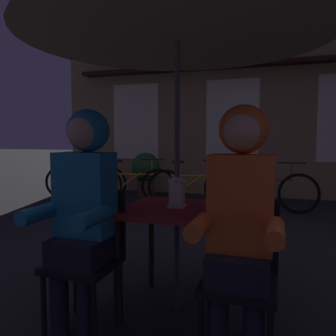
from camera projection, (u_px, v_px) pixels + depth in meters
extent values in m
plane|color=#232326|center=(177.00, 309.00, 2.46)|extent=(60.00, 60.00, 0.00)
cube|color=maroon|center=(177.00, 210.00, 2.39)|extent=(0.72, 0.72, 0.04)
cylinder|color=#2D2319|center=(117.00, 272.00, 2.23)|extent=(0.04, 0.04, 0.70)
cylinder|color=#2D2319|center=(212.00, 285.00, 2.04)|extent=(0.04, 0.04, 0.70)
cylinder|color=#2D2319|center=(151.00, 244.00, 2.82)|extent=(0.04, 0.04, 0.70)
cylinder|color=#2D2319|center=(227.00, 252.00, 2.62)|extent=(0.04, 0.04, 0.70)
cylinder|color=#4C4C51|center=(177.00, 152.00, 2.36)|extent=(0.04, 0.04, 2.25)
cone|color=tan|center=(177.00, 11.00, 2.28)|extent=(2.10, 2.10, 0.38)
cube|color=white|center=(177.00, 206.00, 2.40)|extent=(0.11, 0.11, 0.02)
cube|color=white|center=(177.00, 193.00, 2.39)|extent=(0.09, 0.09, 0.16)
pyramid|color=white|center=(177.00, 178.00, 2.38)|extent=(0.11, 0.11, 0.06)
cube|color=black|center=(83.00, 264.00, 2.15)|extent=(0.40, 0.40, 0.04)
cylinder|color=black|center=(94.00, 317.00, 1.96)|extent=(0.03, 0.03, 0.41)
cylinder|color=black|center=(44.00, 308.00, 2.06)|extent=(0.03, 0.03, 0.41)
cylinder|color=black|center=(120.00, 292.00, 2.28)|extent=(0.03, 0.03, 0.41)
cylinder|color=black|center=(76.00, 285.00, 2.38)|extent=(0.03, 0.03, 0.41)
cube|color=black|center=(97.00, 222.00, 2.31)|extent=(0.40, 0.03, 0.42)
cube|color=black|center=(239.00, 285.00, 1.85)|extent=(0.40, 0.40, 0.04)
cylinder|color=black|center=(201.00, 336.00, 1.76)|extent=(0.03, 0.03, 0.41)
cylinder|color=black|center=(271.00, 314.00, 1.98)|extent=(0.03, 0.03, 0.41)
cylinder|color=black|center=(213.00, 305.00, 2.09)|extent=(0.03, 0.03, 0.41)
cube|color=black|center=(243.00, 234.00, 2.01)|extent=(0.40, 0.03, 0.42)
cylinder|color=black|center=(86.00, 308.00, 2.02)|extent=(0.11, 0.11, 0.45)
cylinder|color=black|center=(60.00, 303.00, 2.08)|extent=(0.11, 0.11, 0.45)
cube|color=black|center=(83.00, 249.00, 2.14)|extent=(0.32, 0.36, 0.16)
cube|color=teal|center=(85.00, 194.00, 2.15)|extent=(0.34, 0.22, 0.52)
cylinder|color=teal|center=(93.00, 218.00, 1.89)|extent=(0.09, 0.30, 0.09)
cylinder|color=teal|center=(38.00, 213.00, 2.01)|extent=(0.09, 0.30, 0.09)
sphere|color=tan|center=(84.00, 132.00, 2.12)|extent=(0.21, 0.21, 0.21)
sphere|color=teal|center=(88.00, 131.00, 2.16)|extent=(0.27, 0.27, 0.27)
cylinder|color=black|center=(218.00, 330.00, 1.78)|extent=(0.11, 0.11, 0.45)
cube|color=black|center=(239.00, 267.00, 1.85)|extent=(0.32, 0.36, 0.16)
cube|color=#E05B23|center=(241.00, 203.00, 1.85)|extent=(0.34, 0.22, 0.52)
cylinder|color=#E05B23|center=(275.00, 232.00, 1.60)|extent=(0.09, 0.30, 0.09)
cylinder|color=#E05B23|center=(199.00, 226.00, 1.71)|extent=(0.09, 0.30, 0.09)
sphere|color=tan|center=(242.00, 131.00, 1.82)|extent=(0.21, 0.21, 0.21)
sphere|color=#E05B23|center=(243.00, 129.00, 1.87)|extent=(0.27, 0.27, 0.27)
cube|color=#937A56|center=(289.00, 47.00, 7.06)|extent=(10.00, 0.60, 6.20)
cube|color=#EAE5C6|center=(136.00, 122.00, 7.91)|extent=(1.10, 0.02, 1.70)
cube|color=#EAE5C6|center=(232.00, 120.00, 7.24)|extent=(1.10, 0.02, 1.70)
cube|color=#331914|center=(289.00, 62.00, 6.67)|extent=(9.00, 0.36, 0.08)
torus|color=black|center=(110.00, 183.00, 6.90)|extent=(0.65, 0.20, 0.66)
torus|color=black|center=(61.00, 182.00, 6.98)|extent=(0.65, 0.20, 0.66)
cylinder|color=#B78419|center=(85.00, 172.00, 6.92)|extent=(0.82, 0.23, 0.04)
cylinder|color=#B78419|center=(80.00, 181.00, 6.95)|extent=(0.60, 0.18, 0.44)
cylinder|color=#B78419|center=(71.00, 166.00, 6.93)|extent=(0.02, 0.02, 0.24)
cube|color=black|center=(71.00, 160.00, 6.92)|extent=(0.21, 0.12, 0.04)
cylinder|color=#B78419|center=(104.00, 165.00, 6.88)|extent=(0.02, 0.02, 0.28)
cylinder|color=black|center=(104.00, 158.00, 6.87)|extent=(0.43, 0.13, 0.02)
torus|color=black|center=(158.00, 186.00, 6.45)|extent=(0.66, 0.18, 0.66)
torus|color=black|center=(106.00, 185.00, 6.57)|extent=(0.66, 0.18, 0.66)
cylinder|color=#B78419|center=(132.00, 174.00, 6.49)|extent=(0.83, 0.20, 0.04)
cylinder|color=#B78419|center=(125.00, 184.00, 6.52)|extent=(0.60, 0.15, 0.44)
cylinder|color=#B78419|center=(117.00, 168.00, 6.51)|extent=(0.02, 0.02, 0.24)
cube|color=black|center=(117.00, 161.00, 6.50)|extent=(0.21, 0.12, 0.04)
cylinder|color=#B78419|center=(152.00, 167.00, 6.43)|extent=(0.02, 0.02, 0.28)
cylinder|color=black|center=(152.00, 160.00, 6.42)|extent=(0.44, 0.11, 0.02)
torus|color=black|center=(222.00, 188.00, 6.16)|extent=(0.65, 0.19, 0.66)
torus|color=black|center=(166.00, 187.00, 6.26)|extent=(0.65, 0.19, 0.66)
cylinder|color=#B78419|center=(194.00, 176.00, 6.19)|extent=(0.82, 0.22, 0.04)
cylinder|color=#B78419|center=(187.00, 186.00, 6.22)|extent=(0.60, 0.17, 0.44)
cylinder|color=#B78419|center=(178.00, 169.00, 6.21)|extent=(0.02, 0.02, 0.24)
cube|color=black|center=(178.00, 162.00, 6.20)|extent=(0.21, 0.12, 0.04)
cylinder|color=#B78419|center=(216.00, 168.00, 6.14)|extent=(0.02, 0.02, 0.28)
cylinder|color=black|center=(216.00, 161.00, 6.13)|extent=(0.43, 0.12, 0.02)
torus|color=black|center=(299.00, 194.00, 5.56)|extent=(0.66, 0.05, 0.66)
torus|color=black|center=(235.00, 191.00, 5.88)|extent=(0.66, 0.05, 0.66)
cylinder|color=maroon|center=(266.00, 179.00, 5.70)|extent=(0.84, 0.04, 0.04)
cylinder|color=maroon|center=(258.00, 190.00, 5.76)|extent=(0.61, 0.04, 0.44)
cylinder|color=maroon|center=(249.00, 171.00, 5.78)|extent=(0.02, 0.02, 0.24)
cube|color=black|center=(249.00, 164.00, 5.77)|extent=(0.20, 0.08, 0.04)
cylinder|color=maroon|center=(291.00, 171.00, 5.57)|extent=(0.02, 0.02, 0.28)
cylinder|color=black|center=(292.00, 163.00, 5.56)|extent=(0.44, 0.03, 0.02)
cylinder|color=brown|center=(146.00, 188.00, 7.27)|extent=(0.36, 0.36, 0.34)
sphere|color=#285B2D|center=(146.00, 167.00, 7.23)|extent=(0.60, 0.60, 0.60)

